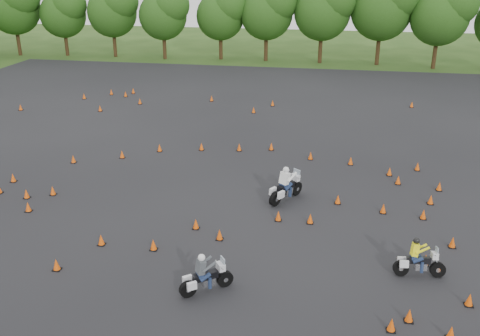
% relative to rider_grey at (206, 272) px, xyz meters
% --- Properties ---
extents(ground, '(140.00, 140.00, 0.00)m').
position_rel_rider_grey_xyz_m(ground, '(-0.39, 5.09, -0.80)').
color(ground, '#2D5119').
rests_on(ground, ground).
extents(asphalt_pad, '(62.00, 62.00, 0.00)m').
position_rel_rider_grey_xyz_m(asphalt_pad, '(-0.39, 11.09, -0.79)').
color(asphalt_pad, black).
rests_on(asphalt_pad, ground).
extents(treeline, '(87.03, 32.35, 10.32)m').
position_rel_rider_grey_xyz_m(treeline, '(1.97, 39.75, 3.84)').
color(treeline, '#244B15').
rests_on(treeline, ground).
extents(traffic_cones, '(36.43, 32.66, 0.45)m').
position_rel_rider_grey_xyz_m(traffic_cones, '(-0.31, 11.03, -0.57)').
color(traffic_cones, '#F2550A').
rests_on(traffic_cones, asphalt_pad).
extents(rider_grey, '(2.03, 1.74, 1.59)m').
position_rel_rider_grey_xyz_m(rider_grey, '(0.00, 0.00, 0.00)').
color(rider_grey, '#464A4E').
rests_on(rider_grey, ground).
extents(rider_yellow, '(1.99, 0.78, 1.50)m').
position_rel_rider_grey_xyz_m(rider_yellow, '(7.64, 2.30, -0.05)').
color(rider_yellow, '#FFF616').
rests_on(rider_yellow, ground).
extents(rider_white, '(1.90, 2.43, 1.86)m').
position_rel_rider_grey_xyz_m(rider_white, '(2.04, 8.21, 0.13)').
color(rider_white, white).
rests_on(rider_white, ground).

